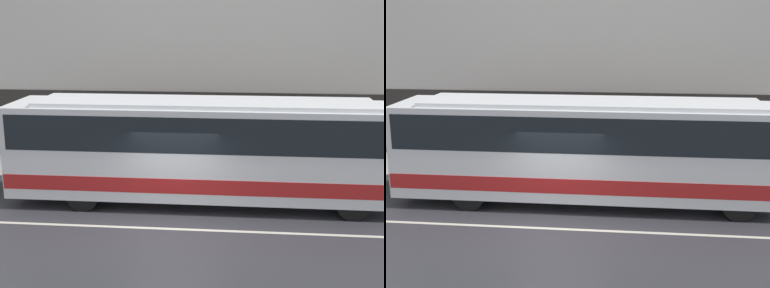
{
  "view_description": "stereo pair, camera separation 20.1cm",
  "coord_description": "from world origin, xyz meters",
  "views": [
    {
      "loc": [
        1.93,
        -13.65,
        5.82
      ],
      "look_at": [
        0.39,
        2.28,
        1.87
      ],
      "focal_mm": 50.0,
      "sensor_mm": 36.0,
      "label": 1
    },
    {
      "loc": [
        2.13,
        -13.63,
        5.82
      ],
      "look_at": [
        0.39,
        2.28,
        1.87
      ],
      "focal_mm": 50.0,
      "sensor_mm": 36.0,
      "label": 2
    }
  ],
  "objects": [
    {
      "name": "building_facade",
      "position": [
        0.0,
        7.17,
        5.98
      ],
      "size": [
        60.0,
        0.35,
        12.38
      ],
      "color": "silver",
      "rests_on": "ground_plane"
    },
    {
      "name": "lane_stripe",
      "position": [
        0.0,
        0.0,
        0.0
      ],
      "size": [
        54.0,
        0.14,
        0.01
      ],
      "color": "beige",
      "rests_on": "ground_plane"
    },
    {
      "name": "ground_plane",
      "position": [
        0.0,
        0.0,
        0.0
      ],
      "size": [
        60.0,
        60.0,
        0.0
      ],
      "primitive_type": "plane",
      "color": "#333338"
    },
    {
      "name": "pedestrian_waiting",
      "position": [
        -1.59,
        5.58,
        0.85
      ],
      "size": [
        0.36,
        0.36,
        1.58
      ],
      "color": "maroon",
      "rests_on": "sidewalk"
    },
    {
      "name": "sidewalk",
      "position": [
        0.0,
        5.51,
        0.06
      ],
      "size": [
        60.0,
        3.02,
        0.12
      ],
      "color": "#A09E99",
      "rests_on": "ground_plane"
    },
    {
      "name": "transit_bus",
      "position": [
        0.78,
        2.28,
        1.83
      ],
      "size": [
        11.97,
        2.55,
        3.24
      ],
      "color": "white",
      "rests_on": "ground_plane"
    }
  ]
}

